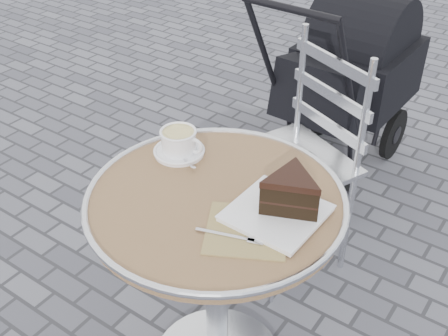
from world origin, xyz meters
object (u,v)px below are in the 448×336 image
Objects in this scene: cappuccino_set at (179,144)px; bistro_chair at (311,134)px; baby_stroller at (346,85)px; cafe_table at (216,242)px; cake_plate_set at (287,198)px.

bistro_chair is (0.16, 0.56, -0.19)m from cappuccino_set.
bistro_chair is at bearing 66.91° from cappuccino_set.
cappuccino_set is at bearing -82.56° from bistro_chair.
baby_stroller is (0.00, 1.25, -0.32)m from cappuccino_set.
cafe_table is 0.74× the size of baby_stroller.
cappuccino_set is 0.17× the size of baby_stroller.
cafe_table is at bearing -61.98° from bistro_chair.
cafe_table is 2.09× the size of cake_plate_set.
baby_stroller reaches higher than cake_plate_set.
cafe_table is 0.29m from cake_plate_set.
cake_plate_set is at bearing 13.33° from cafe_table.
cafe_table is 0.31m from cappuccino_set.
cappuccino_set is at bearing 172.44° from cake_plate_set.
cake_plate_set reaches higher than cafe_table.
cappuccino_set reaches higher than cafe_table.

